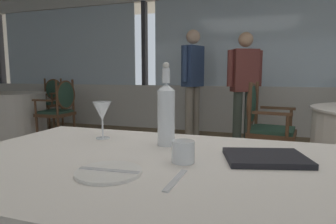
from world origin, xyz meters
The scene contains 14 objects.
window_wall_far centered at (0.00, 3.60, 1.08)m, with size 11.65×0.14×2.70m.
side_plate centered at (-0.06, -0.93, 0.75)m, with size 0.20×0.20×0.01m, color white.
butter_knife centered at (-0.06, -0.93, 0.76)m, with size 0.19×0.02×0.00m, color silver.
dinner_fork centered at (0.14, -0.93, 0.75)m, with size 0.18×0.02×0.00m, color silver.
water_bottle centered at (-0.01, -0.54, 0.89)m, with size 0.07×0.07×0.35m.
wine_glass centered at (-0.34, -0.51, 0.87)m, with size 0.09×0.09×0.18m.
water_tumbler centered at (0.12, -0.75, 0.79)m, with size 0.08×0.08×0.08m, color white.
menu_book centered at (0.39, -0.64, 0.76)m, with size 0.27×0.20×0.02m, color black.
background_table_0 centered at (-3.72, 2.05, 0.37)m, with size 1.23×1.23×0.75m.
dining_chair_0_1 centered at (-2.68, 2.07, 0.56)m, with size 0.48×0.54×0.98m.
dining_chair_0_2 centered at (-3.75, 3.10, 0.57)m, with size 0.54×0.48×0.98m.
dining_chair_1_1 centered at (0.40, 1.46, 0.57)m, with size 0.53×0.59×0.98m.
diner_person_0 centered at (-0.70, 2.86, 1.01)m, with size 0.32×0.50×1.77m.
diner_person_1 centered at (0.13, 2.61, 0.94)m, with size 0.48×0.35×1.65m.
Camera 1 is at (0.37, -1.67, 1.05)m, focal length 30.37 mm.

